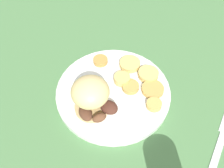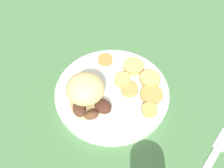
% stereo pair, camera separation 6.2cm
% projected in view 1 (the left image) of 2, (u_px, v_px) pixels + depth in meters
% --- Properties ---
extents(ground_plane, '(4.00, 4.00, 0.00)m').
position_uv_depth(ground_plane, '(112.00, 94.00, 0.66)').
color(ground_plane, '#4C7A47').
extents(dinner_plate, '(0.28, 0.28, 0.02)m').
position_uv_depth(dinner_plate, '(112.00, 92.00, 0.65)').
color(dinner_plate, white).
rests_on(dinner_plate, ground_plane).
extents(sandwich, '(0.11, 0.11, 0.09)m').
position_uv_depth(sandwich, '(90.00, 96.00, 0.57)').
color(sandwich, tan).
rests_on(sandwich, dinner_plate).
extents(potato_round_0, '(0.05, 0.05, 0.01)m').
position_uv_depth(potato_round_0, '(151.00, 88.00, 0.64)').
color(potato_round_0, tan).
rests_on(potato_round_0, dinner_plate).
extents(potato_round_1, '(0.04, 0.04, 0.01)m').
position_uv_depth(potato_round_1, '(99.00, 61.00, 0.70)').
color(potato_round_1, '#BC8942').
rests_on(potato_round_1, dinner_plate).
extents(potato_round_2, '(0.05, 0.05, 0.01)m').
position_uv_depth(potato_round_2, '(147.00, 74.00, 0.67)').
color(potato_round_2, '#DBB766').
rests_on(potato_round_2, dinner_plate).
extents(potato_round_3, '(0.04, 0.04, 0.01)m').
position_uv_depth(potato_round_3, '(153.00, 104.00, 0.61)').
color(potato_round_3, tan).
rests_on(potato_round_3, dinner_plate).
extents(potato_round_4, '(0.04, 0.04, 0.02)m').
position_uv_depth(potato_round_4, '(121.00, 79.00, 0.66)').
color(potato_round_4, '#DBB766').
rests_on(potato_round_4, dinner_plate).
extents(potato_round_5, '(0.05, 0.05, 0.01)m').
position_uv_depth(potato_round_5, '(129.00, 64.00, 0.69)').
color(potato_round_5, '#DBB766').
rests_on(potato_round_5, dinner_plate).
extents(potato_round_6, '(0.04, 0.04, 0.01)m').
position_uv_depth(potato_round_6, '(129.00, 87.00, 0.64)').
color(potato_round_6, tan).
rests_on(potato_round_6, dinner_plate).
extents(fork, '(0.16, 0.10, 0.00)m').
position_uv_depth(fork, '(220.00, 141.00, 0.58)').
color(fork, silver).
rests_on(fork, ground_plane).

